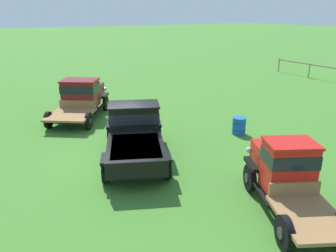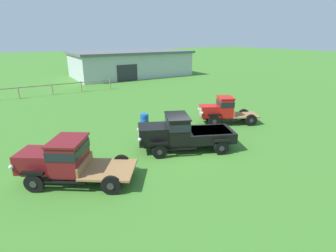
{
  "view_description": "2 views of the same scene",
  "coord_description": "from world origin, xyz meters",
  "px_view_note": "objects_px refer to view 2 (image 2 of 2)",
  "views": [
    {
      "loc": [
        11.5,
        -4.3,
        5.53
      ],
      "look_at": [
        0.31,
        2.15,
        1.0
      ],
      "focal_mm": 35.0,
      "sensor_mm": 36.0,
      "label": 1
    },
    {
      "loc": [
        -7.81,
        -11.18,
        6.35
      ],
      "look_at": [
        0.31,
        2.15,
        1.0
      ],
      "focal_mm": 28.0,
      "sensor_mm": 36.0,
      "label": 2
    }
  ],
  "objects_px": {
    "vintage_truck_foreground_near": "(65,159)",
    "oil_drum_beside_row": "(144,119)",
    "vintage_truck_midrow_center": "(223,110)",
    "farm_shed": "(131,63)",
    "vintage_truck_second_in_line": "(183,132)"
  },
  "relations": [
    {
      "from": "vintage_truck_foreground_near",
      "to": "vintage_truck_midrow_center",
      "type": "relative_size",
      "value": 1.16
    },
    {
      "from": "vintage_truck_foreground_near",
      "to": "oil_drum_beside_row",
      "type": "height_order",
      "value": "vintage_truck_foreground_near"
    },
    {
      "from": "farm_shed",
      "to": "oil_drum_beside_row",
      "type": "bearing_deg",
      "value": -111.51
    },
    {
      "from": "farm_shed",
      "to": "vintage_truck_foreground_near",
      "type": "distance_m",
      "value": 34.35
    },
    {
      "from": "vintage_truck_midrow_center",
      "to": "oil_drum_beside_row",
      "type": "relative_size",
      "value": 5.7
    },
    {
      "from": "vintage_truck_second_in_line",
      "to": "vintage_truck_midrow_center",
      "type": "height_order",
      "value": "vintage_truck_second_in_line"
    },
    {
      "from": "vintage_truck_foreground_near",
      "to": "oil_drum_beside_row",
      "type": "distance_m",
      "value": 8.73
    },
    {
      "from": "vintage_truck_foreground_near",
      "to": "vintage_truck_second_in_line",
      "type": "relative_size",
      "value": 0.92
    },
    {
      "from": "oil_drum_beside_row",
      "to": "vintage_truck_midrow_center",
      "type": "bearing_deg",
      "value": -28.97
    },
    {
      "from": "vintage_truck_second_in_line",
      "to": "oil_drum_beside_row",
      "type": "height_order",
      "value": "vintage_truck_second_in_line"
    },
    {
      "from": "farm_shed",
      "to": "vintage_truck_second_in_line",
      "type": "distance_m",
      "value": 31.55
    },
    {
      "from": "farm_shed",
      "to": "vintage_truck_midrow_center",
      "type": "relative_size",
      "value": 4.07
    },
    {
      "from": "vintage_truck_foreground_near",
      "to": "vintage_truck_second_in_line",
      "type": "height_order",
      "value": "vintage_truck_second_in_line"
    },
    {
      "from": "farm_shed",
      "to": "vintage_truck_second_in_line",
      "type": "height_order",
      "value": "farm_shed"
    },
    {
      "from": "farm_shed",
      "to": "oil_drum_beside_row",
      "type": "xyz_separation_m",
      "value": [
        -9.71,
        -24.63,
        -1.65
      ]
    }
  ]
}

